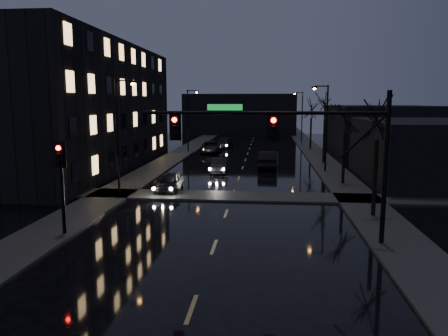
% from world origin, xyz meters
% --- Properties ---
extents(sidewalk_left, '(3.00, 140.00, 0.12)m').
position_xyz_m(sidewalk_left, '(-8.50, 35.00, 0.06)').
color(sidewalk_left, '#2D2D2B').
rests_on(sidewalk_left, ground).
extents(sidewalk_right, '(3.00, 140.00, 0.12)m').
position_xyz_m(sidewalk_right, '(8.50, 35.00, 0.06)').
color(sidewalk_right, '#2D2D2B').
rests_on(sidewalk_right, ground).
extents(sidewalk_cross, '(40.00, 3.00, 0.12)m').
position_xyz_m(sidewalk_cross, '(0.00, 18.50, 0.06)').
color(sidewalk_cross, '#2D2D2B').
rests_on(sidewalk_cross, ground).
extents(apartment_block, '(12.00, 30.00, 12.00)m').
position_xyz_m(apartment_block, '(-16.50, 30.00, 6.00)').
color(apartment_block, black).
rests_on(apartment_block, ground).
extents(commercial_right_near, '(10.00, 14.00, 5.00)m').
position_xyz_m(commercial_right_near, '(15.50, 26.00, 2.50)').
color(commercial_right_near, black).
rests_on(commercial_right_near, ground).
extents(commercial_right_far, '(12.00, 18.00, 6.00)m').
position_xyz_m(commercial_right_far, '(17.00, 48.00, 3.00)').
color(commercial_right_far, black).
rests_on(commercial_right_far, ground).
extents(far_block, '(22.00, 10.00, 8.00)m').
position_xyz_m(far_block, '(-3.00, 78.00, 4.00)').
color(far_block, black).
rests_on(far_block, ground).
extents(signal_mast, '(11.11, 0.41, 7.00)m').
position_xyz_m(signal_mast, '(3.85, 9.00, 4.87)').
color(signal_mast, black).
rests_on(signal_mast, ground).
extents(signal_pole_left, '(0.35, 0.41, 4.53)m').
position_xyz_m(signal_pole_left, '(-7.50, 8.99, 3.01)').
color(signal_pole_left, black).
rests_on(signal_pole_left, ground).
extents(tree_near, '(3.52, 3.52, 8.08)m').
position_xyz_m(tree_near, '(8.40, 14.00, 6.22)').
color(tree_near, black).
rests_on(tree_near, ground).
extents(tree_mid_a, '(3.30, 3.30, 7.58)m').
position_xyz_m(tree_mid_a, '(8.40, 24.00, 5.83)').
color(tree_mid_a, black).
rests_on(tree_mid_a, ground).
extents(tree_mid_b, '(3.74, 3.74, 8.59)m').
position_xyz_m(tree_mid_b, '(8.40, 36.00, 6.61)').
color(tree_mid_b, black).
rests_on(tree_mid_b, ground).
extents(tree_far, '(3.43, 3.43, 7.88)m').
position_xyz_m(tree_far, '(8.40, 50.00, 6.06)').
color(tree_far, black).
rests_on(tree_far, ground).
extents(streetlight_l_near, '(1.53, 0.28, 8.00)m').
position_xyz_m(streetlight_l_near, '(-7.58, 18.00, 4.77)').
color(streetlight_l_near, black).
rests_on(streetlight_l_near, ground).
extents(streetlight_l_far, '(1.53, 0.28, 8.00)m').
position_xyz_m(streetlight_l_far, '(-7.58, 45.00, 4.77)').
color(streetlight_l_far, black).
rests_on(streetlight_l_far, ground).
extents(streetlight_r_mid, '(1.53, 0.28, 8.00)m').
position_xyz_m(streetlight_r_mid, '(7.58, 30.00, 4.77)').
color(streetlight_r_mid, black).
rests_on(streetlight_r_mid, ground).
extents(streetlight_r_far, '(1.53, 0.28, 8.00)m').
position_xyz_m(streetlight_r_far, '(7.58, 58.00, 4.77)').
color(streetlight_r_far, black).
rests_on(streetlight_r_far, ground).
extents(oncoming_car_a, '(1.71, 4.14, 1.40)m').
position_xyz_m(oncoming_car_a, '(-4.68, 19.86, 0.70)').
color(oncoming_car_a, black).
rests_on(oncoming_car_a, ground).
extents(oncoming_car_b, '(1.51, 4.06, 1.32)m').
position_xyz_m(oncoming_car_b, '(-2.00, 28.86, 0.66)').
color(oncoming_car_b, black).
rests_on(oncoming_car_b, ground).
extents(oncoming_car_c, '(3.03, 5.69, 1.52)m').
position_xyz_m(oncoming_car_c, '(-4.72, 44.08, 0.76)').
color(oncoming_car_c, black).
rests_on(oncoming_car_c, ground).
extents(oncoming_car_d, '(2.60, 5.06, 1.40)m').
position_xyz_m(oncoming_car_d, '(-3.63, 50.14, 0.70)').
color(oncoming_car_d, black).
rests_on(oncoming_car_d, ground).
extents(lead_car, '(2.04, 5.23, 1.70)m').
position_xyz_m(lead_car, '(2.55, 32.04, 0.85)').
color(lead_car, black).
rests_on(lead_car, ground).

